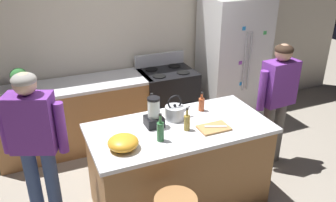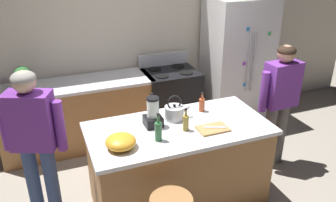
{
  "view_description": "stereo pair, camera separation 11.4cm",
  "coord_description": "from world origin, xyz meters",
  "px_view_note": "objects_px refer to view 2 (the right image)",
  "views": [
    {
      "loc": [
        -1.29,
        -2.72,
        2.59
      ],
      "look_at": [
        0.0,
        0.3,
        1.07
      ],
      "focal_mm": 37.1,
      "sensor_mm": 36.0,
      "label": 1
    },
    {
      "loc": [
        -1.19,
        -2.76,
        2.59
      ],
      "look_at": [
        0.0,
        0.3,
        1.07
      ],
      "focal_mm": 37.1,
      "sensor_mm": 36.0,
      "label": 2
    }
  ],
  "objects_px": {
    "stove_range": "(170,100)",
    "person_by_sink_right": "(280,96)",
    "blender_appliance": "(153,114)",
    "cutting_board": "(213,129)",
    "bottle_vinegar": "(186,122)",
    "tea_kettle": "(174,112)",
    "refrigerator": "(236,62)",
    "chef_knife": "(215,127)",
    "potted_plant": "(23,77)",
    "person_by_island_left": "(34,136)",
    "mixing_bowl": "(121,142)",
    "kitchen_island": "(178,165)",
    "bottle_cooking_sauce": "(202,104)",
    "bottle_soda": "(152,108)",
    "bottle_olive_oil": "(158,131)"
  },
  "relations": [
    {
      "from": "person_by_island_left",
      "to": "tea_kettle",
      "type": "height_order",
      "value": "person_by_island_left"
    },
    {
      "from": "refrigerator",
      "to": "chef_knife",
      "type": "xyz_separation_m",
      "value": [
        -1.26,
        -1.67,
        0.0
      ]
    },
    {
      "from": "bottle_cooking_sauce",
      "to": "cutting_board",
      "type": "bearing_deg",
      "value": -100.94
    },
    {
      "from": "stove_range",
      "to": "mixing_bowl",
      "type": "bearing_deg",
      "value": -123.91
    },
    {
      "from": "potted_plant",
      "to": "tea_kettle",
      "type": "height_order",
      "value": "potted_plant"
    },
    {
      "from": "chef_knife",
      "to": "tea_kettle",
      "type": "bearing_deg",
      "value": 151.87
    },
    {
      "from": "person_by_sink_right",
      "to": "bottle_olive_oil",
      "type": "distance_m",
      "value": 1.7
    },
    {
      "from": "bottle_soda",
      "to": "bottle_olive_oil",
      "type": "height_order",
      "value": "bottle_olive_oil"
    },
    {
      "from": "person_by_island_left",
      "to": "bottle_olive_oil",
      "type": "xyz_separation_m",
      "value": [
        1.06,
        -0.38,
        0.05
      ]
    },
    {
      "from": "kitchen_island",
      "to": "cutting_board",
      "type": "xyz_separation_m",
      "value": [
        0.28,
        -0.17,
        0.47
      ]
    },
    {
      "from": "bottle_olive_oil",
      "to": "stove_range",
      "type": "bearing_deg",
      "value": 65.14
    },
    {
      "from": "mixing_bowl",
      "to": "kitchen_island",
      "type": "bearing_deg",
      "value": 14.98
    },
    {
      "from": "blender_appliance",
      "to": "bottle_vinegar",
      "type": "xyz_separation_m",
      "value": [
        0.26,
        -0.2,
        -0.04
      ]
    },
    {
      "from": "blender_appliance",
      "to": "cutting_board",
      "type": "bearing_deg",
      "value": -29.19
    },
    {
      "from": "bottle_soda",
      "to": "refrigerator",
      "type": "bearing_deg",
      "value": 34.07
    },
    {
      "from": "kitchen_island",
      "to": "chef_knife",
      "type": "bearing_deg",
      "value": -29.84
    },
    {
      "from": "tea_kettle",
      "to": "cutting_board",
      "type": "bearing_deg",
      "value": -52.29
    },
    {
      "from": "person_by_sink_right",
      "to": "potted_plant",
      "type": "xyz_separation_m",
      "value": [
        -2.78,
        1.33,
        0.15
      ]
    },
    {
      "from": "person_by_island_left",
      "to": "bottle_vinegar",
      "type": "distance_m",
      "value": 1.4
    },
    {
      "from": "blender_appliance",
      "to": "bottle_soda",
      "type": "xyz_separation_m",
      "value": [
        0.06,
        0.21,
        -0.04
      ]
    },
    {
      "from": "blender_appliance",
      "to": "bottle_cooking_sauce",
      "type": "xyz_separation_m",
      "value": [
        0.59,
        0.12,
        -0.05
      ]
    },
    {
      "from": "tea_kettle",
      "to": "refrigerator",
      "type": "bearing_deg",
      "value": 40.7
    },
    {
      "from": "person_by_sink_right",
      "to": "bottle_vinegar",
      "type": "xyz_separation_m",
      "value": [
        -1.34,
        -0.31,
        0.07
      ]
    },
    {
      "from": "stove_range",
      "to": "person_by_sink_right",
      "type": "bearing_deg",
      "value": -56.4
    },
    {
      "from": "tea_kettle",
      "to": "chef_knife",
      "type": "xyz_separation_m",
      "value": [
        0.28,
        -0.34,
        -0.06
      ]
    },
    {
      "from": "stove_range",
      "to": "bottle_vinegar",
      "type": "relative_size",
      "value": 4.66
    },
    {
      "from": "blender_appliance",
      "to": "mixing_bowl",
      "type": "height_order",
      "value": "blender_appliance"
    },
    {
      "from": "person_by_sink_right",
      "to": "bottle_soda",
      "type": "distance_m",
      "value": 1.55
    },
    {
      "from": "refrigerator",
      "to": "bottle_vinegar",
      "type": "height_order",
      "value": "refrigerator"
    },
    {
      "from": "blender_appliance",
      "to": "cutting_board",
      "type": "relative_size",
      "value": 1.02
    },
    {
      "from": "cutting_board",
      "to": "bottle_olive_oil",
      "type": "bearing_deg",
      "value": 179.58
    },
    {
      "from": "kitchen_island",
      "to": "chef_knife",
      "type": "distance_m",
      "value": 0.6
    },
    {
      "from": "bottle_vinegar",
      "to": "tea_kettle",
      "type": "relative_size",
      "value": 0.86
    },
    {
      "from": "kitchen_island",
      "to": "bottle_olive_oil",
      "type": "distance_m",
      "value": 0.65
    },
    {
      "from": "kitchen_island",
      "to": "bottle_vinegar",
      "type": "bearing_deg",
      "value": -69.93
    },
    {
      "from": "stove_range",
      "to": "potted_plant",
      "type": "height_order",
      "value": "potted_plant"
    },
    {
      "from": "person_by_sink_right",
      "to": "bottle_soda",
      "type": "relative_size",
      "value": 6.07
    },
    {
      "from": "chef_knife",
      "to": "refrigerator",
      "type": "bearing_deg",
      "value": 75.07
    },
    {
      "from": "potted_plant",
      "to": "bottle_vinegar",
      "type": "distance_m",
      "value": 2.18
    },
    {
      "from": "potted_plant",
      "to": "blender_appliance",
      "type": "relative_size",
      "value": 0.98
    },
    {
      "from": "kitchen_island",
      "to": "bottle_vinegar",
      "type": "height_order",
      "value": "bottle_vinegar"
    },
    {
      "from": "refrigerator",
      "to": "person_by_island_left",
      "type": "distance_m",
      "value": 3.18
    },
    {
      "from": "blender_appliance",
      "to": "cutting_board",
      "type": "distance_m",
      "value": 0.6
    },
    {
      "from": "blender_appliance",
      "to": "chef_knife",
      "type": "height_order",
      "value": "blender_appliance"
    },
    {
      "from": "bottle_vinegar",
      "to": "blender_appliance",
      "type": "bearing_deg",
      "value": 142.62
    },
    {
      "from": "bottle_vinegar",
      "to": "mixing_bowl",
      "type": "relative_size",
      "value": 0.86
    },
    {
      "from": "bottle_soda",
      "to": "bottle_cooking_sauce",
      "type": "bearing_deg",
      "value": -9.49
    },
    {
      "from": "kitchen_island",
      "to": "person_by_sink_right",
      "type": "height_order",
      "value": "person_by_sink_right"
    },
    {
      "from": "stove_range",
      "to": "blender_appliance",
      "type": "xyz_separation_m",
      "value": [
        -0.74,
        -1.41,
        0.58
      ]
    },
    {
      "from": "kitchen_island",
      "to": "bottle_soda",
      "type": "height_order",
      "value": "bottle_soda"
    }
  ]
}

